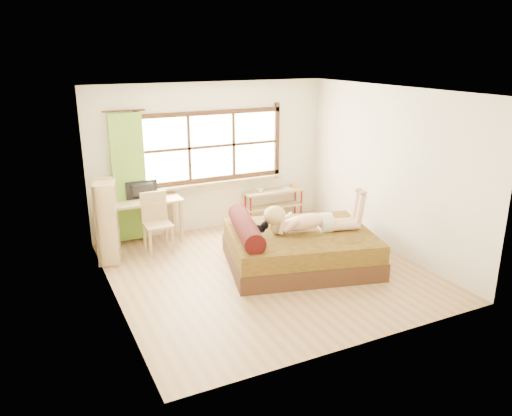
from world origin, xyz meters
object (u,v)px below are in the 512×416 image
woman (311,211)px  kitten (256,229)px  chair (156,218)px  bookshelf (107,221)px  pipe_shelf (274,198)px  bed (297,247)px  desk (144,206)px

woman → kitten: (-0.87, 0.15, -0.20)m
kitten → chair: bearing=141.1°
chair → bookshelf: 0.83m
bookshelf → kitten: bearing=-22.0°
woman → pipe_shelf: bearing=91.2°
woman → bed: bearing=176.9°
desk → chair: 0.40m
woman → bookshelf: (-2.81, 1.52, -0.22)m
bed → kitten: bearing=-173.1°
kitten → pipe_shelf: 2.42m
chair → bookshelf: (-0.81, -0.13, 0.11)m
woman → kitten: 0.90m
desk → pipe_shelf: size_ratio=1.03×
bed → desk: (-1.89, 1.95, 0.38)m
bed → chair: bearing=152.7°
woman → kitten: bearing=-175.5°
pipe_shelf → bed: bearing=-108.4°
woman → bookshelf: bearing=165.8°
pipe_shelf → chair: bearing=-168.8°
woman → pipe_shelf: 2.23m
woman → bookshelf: 3.20m
woman → pipe_shelf: (0.50, 2.13, -0.43)m
desk → bed: bearing=-46.1°
bed → desk: bearing=148.4°
pipe_shelf → bookshelf: bookshelf is taller
kitten → chair: chair is taller
bed → desk: bed is taller
kitten → pipe_shelf: (1.37, 1.98, -0.24)m
bed → woman: (0.20, -0.06, 0.58)m
bed → kitten: size_ratio=7.78×
chair → bookshelf: size_ratio=0.76×
woman → desk: size_ratio=1.23×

